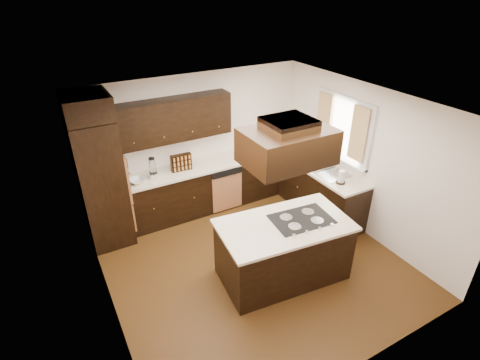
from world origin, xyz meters
The scene contains 30 objects.
floor centered at (0.00, 0.00, -0.01)m, with size 4.20×4.20×0.02m, color brown.
ceiling centered at (0.00, 0.00, 2.51)m, with size 4.20×4.20×0.02m, color silver.
wall_back centered at (0.00, 2.11, 1.25)m, with size 4.20×0.02×2.50m, color white.
wall_front centered at (0.00, -2.11, 1.25)m, with size 4.20×0.02×2.50m, color white.
wall_left centered at (-2.11, 0.00, 1.25)m, with size 0.02×4.20×2.50m, color white.
wall_right centered at (2.11, 0.00, 1.25)m, with size 0.02×4.20×2.50m, color white.
oven_column centered at (-1.78, 1.71, 1.06)m, with size 0.65×0.75×2.12m, color black.
wall_oven_face centered at (-1.43, 1.71, 1.12)m, with size 0.05×0.62×0.78m, color #B67149.
base_cabinets_back centered at (0.03, 1.80, 0.44)m, with size 2.93×0.60×0.88m, color black.
base_cabinets_right centered at (1.80, 0.90, 0.44)m, with size 0.60×2.40×0.88m, color black.
countertop_back centered at (0.03, 1.79, 0.90)m, with size 2.93×0.63×0.04m, color beige.
countertop_right centered at (1.79, 0.90, 0.90)m, with size 0.63×2.40×0.04m, color beige.
upper_cabinets centered at (-0.43, 1.93, 1.81)m, with size 2.00×0.34×0.72m, color black.
dishwasher_front centered at (0.33, 1.50, 0.40)m, with size 0.60×0.05×0.72m, color #B67149.
window_frame centered at (2.07, 0.55, 1.65)m, with size 0.06×1.32×1.12m, color silver.
window_pane centered at (2.10, 0.55, 1.65)m, with size 0.00×1.20×1.00m, color white.
curtain_left centered at (2.01, 0.13, 1.70)m, with size 0.02×0.34×0.90m, color beige.
curtain_right centered at (2.01, 0.97, 1.70)m, with size 0.02×0.34×0.90m, color beige.
sink_rim centered at (1.80, 0.55, 0.92)m, with size 0.52×0.84×0.01m, color silver.
island centered at (0.23, -0.43, 0.44)m, with size 1.77×0.96×0.88m, color black.
island_top centered at (0.23, -0.43, 0.90)m, with size 1.83×1.03×0.04m, color beige.
cooktop centered at (0.50, -0.46, 0.93)m, with size 0.84×0.56×0.01m, color black.
range_hood centered at (0.10, -0.55, 2.16)m, with size 1.05×0.72×0.42m, color black.
hood_duct centered at (0.10, -0.55, 2.44)m, with size 0.55×0.50×0.13m, color black.
blender_base centered at (-0.94, 1.73, 0.97)m, with size 0.15×0.15×0.10m, color silver.
blender_pitcher centered at (-0.94, 1.73, 1.15)m, with size 0.13×0.13×0.26m, color silver.
spice_rack centered at (-0.42, 1.78, 1.07)m, with size 0.36×0.09×0.30m, color black.
mixing_bowl centered at (-1.22, 1.72, 0.95)m, with size 0.27×0.27×0.07m, color silver.
soap_bottle centered at (1.75, 1.12, 1.00)m, with size 0.08×0.08×0.17m, color silver.
paper_towel centered at (1.70, 0.06, 1.03)m, with size 0.10×0.10×0.22m, color silver.
Camera 1 is at (-2.37, -3.83, 3.94)m, focal length 28.00 mm.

